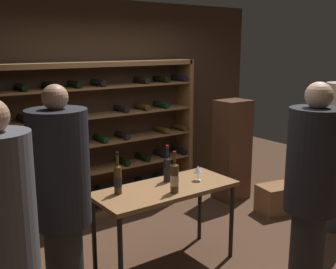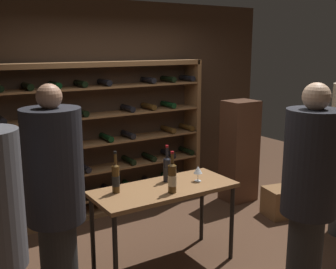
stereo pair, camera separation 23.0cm
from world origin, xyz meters
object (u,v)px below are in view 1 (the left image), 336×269
object	(u,v)px
wine_bottle_gold_foil	(167,169)
wine_bottle_green_slim	(175,177)
wine_bottle_amber_reserve	(118,179)
person_guest_plum_blouse	(312,184)
person_host_in_suit	(2,237)
wine_glass_stemmed_center	(198,170)
wine_rack	(89,142)
wine_crate	(277,199)
person_guest_khaki	(61,195)
display_cabinet	(232,150)
tasting_table	(166,195)

from	to	relation	value
wine_bottle_gold_foil	wine_bottle_green_slim	xyz separation A→B (m)	(-0.13, -0.30, 0.01)
wine_bottle_amber_reserve	wine_bottle_green_slim	bearing A→B (deg)	-32.58
person_guest_plum_blouse	person_host_in_suit	world-z (taller)	person_guest_plum_blouse
wine_bottle_green_slim	wine_glass_stemmed_center	xyz separation A→B (m)	(0.39, 0.13, -0.03)
person_host_in_suit	wine_bottle_amber_reserve	xyz separation A→B (m)	(1.19, 0.72, -0.07)
wine_rack	wine_crate	world-z (taller)	wine_rack
wine_bottle_green_slim	wine_glass_stemmed_center	world-z (taller)	wine_bottle_green_slim
person_guest_khaki	wine_glass_stemmed_center	xyz separation A→B (m)	(1.48, 0.14, -0.10)
wine_glass_stemmed_center	person_guest_plum_blouse	bearing A→B (deg)	-73.88
display_cabinet	wine_bottle_gold_foil	xyz separation A→B (m)	(-1.73, -0.84, 0.25)
wine_glass_stemmed_center	wine_crate	bearing A→B (deg)	9.39
wine_crate	wine_bottle_amber_reserve	bearing A→B (deg)	-177.22
person_guest_khaki	display_cabinet	bearing A→B (deg)	-166.16
display_cabinet	person_host_in_suit	bearing A→B (deg)	-155.57
tasting_table	wine_bottle_gold_foil	size ratio (longest dim) A/B	3.76
tasting_table	wine_bottle_green_slim	xyz separation A→B (m)	(-0.02, -0.17, 0.23)
person_guest_khaki	wine_glass_stemmed_center	bearing A→B (deg)	178.10
wine_bottle_gold_foil	wine_bottle_green_slim	bearing A→B (deg)	-113.89
person_guest_khaki	wine_bottle_green_slim	bearing A→B (deg)	172.98
display_cabinet	wine_glass_stemmed_center	distance (m)	1.79
person_host_in_suit	wine_bottle_amber_reserve	size ratio (longest dim) A/B	4.75
person_guest_plum_blouse	wine_crate	xyz separation A→B (m)	(1.26, 1.35, -0.84)
person_guest_khaki	person_host_in_suit	distance (m)	0.70
person_guest_plum_blouse	person_host_in_suit	xyz separation A→B (m)	(-2.33, 0.50, 0.00)
person_guest_khaki	wine_glass_stemmed_center	size ratio (longest dim) A/B	12.03
person_guest_plum_blouse	wine_glass_stemmed_center	distance (m)	1.13
person_guest_khaki	wine_bottle_amber_reserve	size ratio (longest dim) A/B	4.79
wine_rack	person_host_in_suit	world-z (taller)	wine_rack
wine_bottle_amber_reserve	wine_bottle_gold_foil	size ratio (longest dim) A/B	1.06
wine_bottle_green_slim	wine_glass_stemmed_center	distance (m)	0.42
wine_crate	wine_bottle_green_slim	world-z (taller)	wine_bottle_green_slim
wine_bottle_gold_foil	wine_crate	bearing A→B (deg)	3.10
wine_crate	display_cabinet	distance (m)	0.91
wine_crate	wine_glass_stemmed_center	distance (m)	1.76
wine_bottle_green_slim	display_cabinet	bearing A→B (deg)	31.40
person_guest_khaki	wine_crate	distance (m)	3.19
wine_bottle_green_slim	person_guest_khaki	bearing A→B (deg)	-179.65
wine_rack	person_guest_khaki	size ratio (longest dim) A/B	1.64
wine_rack	wine_bottle_amber_reserve	xyz separation A→B (m)	(-0.41, -1.46, -0.00)
wine_rack	person_host_in_suit	distance (m)	2.71
person_guest_plum_blouse	person_host_in_suit	distance (m)	2.38
person_guest_khaki	display_cabinet	distance (m)	3.17
wine_rack	display_cabinet	distance (m)	2.00
tasting_table	person_guest_khaki	world-z (taller)	person_guest_khaki
wine_bottle_amber_reserve	wine_bottle_gold_foil	bearing A→B (deg)	1.75
wine_rack	person_guest_plum_blouse	size ratio (longest dim) A/B	1.64
wine_bottle_amber_reserve	display_cabinet	bearing A→B (deg)	20.48
wine_glass_stemmed_center	wine_bottle_gold_foil	bearing A→B (deg)	148.60
person_guest_khaki	wine_crate	world-z (taller)	person_guest_khaki
wine_rack	wine_glass_stemmed_center	world-z (taller)	wine_rack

